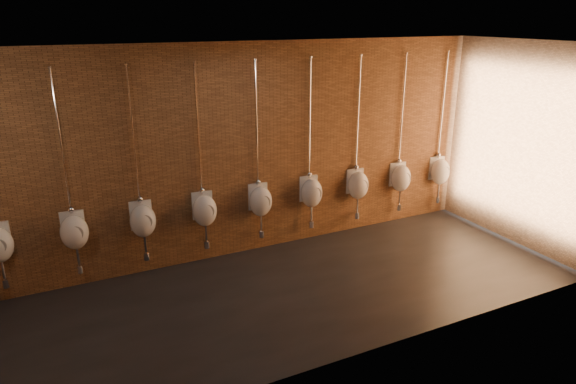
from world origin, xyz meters
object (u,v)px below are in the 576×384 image
urinal_2 (74,231)px  urinal_4 (204,209)px  urinal_3 (143,219)px  urinal_8 (401,177)px  urinal_9 (440,171)px  urinal_5 (260,200)px  urinal_7 (358,184)px  urinal_6 (311,192)px

urinal_2 → urinal_4: 1.78m
urinal_2 → urinal_3: same height
urinal_4 → urinal_8: 3.55m
urinal_3 → urinal_9: (5.33, 0.00, 0.00)m
urinal_3 → urinal_8: (4.44, 0.00, 0.00)m
urinal_5 → urinal_8: (2.66, 0.00, 0.00)m
urinal_7 → urinal_3: bearing=180.0°
urinal_4 → urinal_6: bearing=0.0°
urinal_3 → urinal_2: bearing=180.0°
urinal_7 → urinal_8: bearing=0.0°
urinal_2 → urinal_3: 0.89m
urinal_6 → urinal_8: bearing=0.0°
urinal_4 → urinal_7: bearing=0.0°
urinal_4 → urinal_9: (4.44, 0.00, 0.00)m
urinal_7 → urinal_9: (1.78, 0.00, 0.00)m
urinal_3 → urinal_4: 0.89m
urinal_3 → urinal_5: size_ratio=1.00×
urinal_7 → urinal_9: same height
urinal_7 → urinal_8: same height
urinal_3 → urinal_7: 3.55m
urinal_4 → urinal_9: same height
urinal_5 → urinal_8: bearing=0.0°
urinal_5 → urinal_6: size_ratio=1.00×
urinal_6 → urinal_8: same height
urinal_6 → urinal_7: size_ratio=1.00×
urinal_2 → urinal_7: bearing=0.0°
urinal_6 → urinal_9: bearing=0.0°
urinal_3 → urinal_9: same height
urinal_3 → urinal_8: 4.44m
urinal_3 → urinal_4: size_ratio=1.00×
urinal_4 → urinal_7: same height
urinal_4 → urinal_8: (3.55, 0.00, 0.00)m
urinal_6 → urinal_4: bearing=180.0°
urinal_4 → urinal_8: bearing=0.0°
urinal_8 → urinal_9: bearing=0.0°
urinal_2 → urinal_7: size_ratio=1.00×
urinal_4 → urinal_6: 1.78m
urinal_3 → urinal_6: 2.66m
urinal_3 → urinal_7: bearing=0.0°
urinal_8 → urinal_6: bearing=180.0°
urinal_2 → urinal_5: 2.66m
urinal_8 → urinal_7: bearing=180.0°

